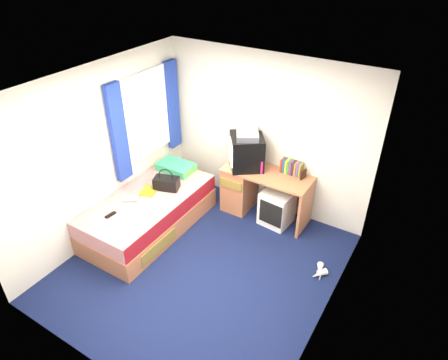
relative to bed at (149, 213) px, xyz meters
The scene contains 20 objects.
ground 1.16m from the bed, 13.59° to the right, with size 3.40×3.40×0.00m, color #0C1438.
room_shell 1.64m from the bed, 13.59° to the right, with size 3.40×3.40×3.40m.
bed is the anchor object (origin of this frame).
pillow 0.87m from the bed, 97.17° to the left, with size 0.56×0.36×0.12m, color teal.
desk 1.56m from the bed, 49.02° to the left, with size 1.30×0.55×0.75m.
storage_cube 1.87m from the bed, 35.86° to the left, with size 0.42×0.42×0.53m, color white.
crt_tv 1.66m from the bed, 51.58° to the left, with size 0.66×0.67×0.49m.
vcr 1.81m from the bed, 51.53° to the left, with size 0.43×0.31×0.08m, color #BABABD.
book_row 2.15m from the bed, 40.15° to the left, with size 0.31×0.13×0.20m.
picture_frame 2.27m from the bed, 35.86° to the left, with size 0.02×0.12×0.14m, color black.
pink_water_bottle 1.74m from the bed, 42.50° to the left, with size 0.06×0.06×0.20m, color #E3207A.
aerosol_can 1.77m from the bed, 43.49° to the left, with size 0.05×0.05×0.16m, color white.
handbag 0.50m from the bed, 73.87° to the left, with size 0.40×0.30×0.32m.
towel 0.47m from the bed, 45.05° to the right, with size 0.31×0.26×0.10m, color white.
magazine 0.32m from the bed, 121.95° to the left, with size 0.21×0.28×0.01m, color #FBFA1B.
water_bottle 0.39m from the bed, 126.00° to the right, with size 0.07×0.07×0.20m, color white.
colour_swatch_fan 0.57m from the bed, 79.31° to the right, with size 0.22×0.06×0.01m, color yellow.
remote_control 0.65m from the bed, 103.15° to the right, with size 0.05×0.16×0.02m, color black.
window_assembly 1.39m from the bed, 125.22° to the left, with size 0.11×1.42×1.40m.
white_heels 2.49m from the bed, ahead, with size 0.19×0.31×0.09m.
Camera 1 is at (2.24, -3.08, 3.76)m, focal length 32.00 mm.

